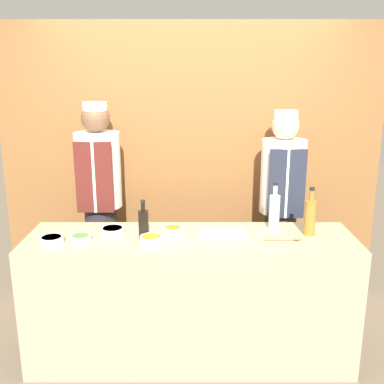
{
  "coord_description": "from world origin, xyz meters",
  "views": [
    {
      "loc": [
        0.01,
        -2.85,
        2.0
      ],
      "look_at": [
        0.0,
        0.12,
        1.2
      ],
      "focal_mm": 42.0,
      "sensor_mm": 36.0,
      "label": 1
    }
  ],
  "objects_px": {
    "sauce_bowl_yellow": "(153,239)",
    "wooden_spoon": "(289,239)",
    "cutting_board": "(224,233)",
    "chef_left": "(102,202)",
    "sauce_bowl_purple": "(114,231)",
    "sauce_bowl_green": "(82,238)",
    "sauce_bowl_red": "(53,239)",
    "bottle_soy": "(145,223)",
    "sauce_bowl_orange": "(175,231)",
    "bottle_vinegar": "(312,217)",
    "bottle_clear": "(276,211)",
    "chef_right": "(283,207)"
  },
  "relations": [
    {
      "from": "bottle_soy",
      "to": "chef_left",
      "type": "distance_m",
      "value": 0.8
    },
    {
      "from": "sauce_bowl_purple",
      "to": "wooden_spoon",
      "type": "relative_size",
      "value": 0.66
    },
    {
      "from": "wooden_spoon",
      "to": "bottle_vinegar",
      "type": "bearing_deg",
      "value": 33.05
    },
    {
      "from": "wooden_spoon",
      "to": "chef_right",
      "type": "height_order",
      "value": "chef_right"
    },
    {
      "from": "bottle_vinegar",
      "to": "sauce_bowl_orange",
      "type": "bearing_deg",
      "value": -179.16
    },
    {
      "from": "sauce_bowl_green",
      "to": "sauce_bowl_orange",
      "type": "xyz_separation_m",
      "value": [
        0.6,
        0.11,
        0.01
      ]
    },
    {
      "from": "bottle_vinegar",
      "to": "wooden_spoon",
      "type": "relative_size",
      "value": 1.35
    },
    {
      "from": "sauce_bowl_yellow",
      "to": "chef_left",
      "type": "bearing_deg",
      "value": 121.8
    },
    {
      "from": "bottle_vinegar",
      "to": "wooden_spoon",
      "type": "bearing_deg",
      "value": -146.95
    },
    {
      "from": "sauce_bowl_red",
      "to": "cutting_board",
      "type": "height_order",
      "value": "sauce_bowl_red"
    },
    {
      "from": "sauce_bowl_purple",
      "to": "bottle_soy",
      "type": "bearing_deg",
      "value": -16.43
    },
    {
      "from": "bottle_vinegar",
      "to": "wooden_spoon",
      "type": "xyz_separation_m",
      "value": [
        -0.17,
        -0.11,
        -0.12
      ]
    },
    {
      "from": "sauce_bowl_red",
      "to": "sauce_bowl_orange",
      "type": "xyz_separation_m",
      "value": [
        0.78,
        0.14,
        0.01
      ]
    },
    {
      "from": "bottle_clear",
      "to": "sauce_bowl_red",
      "type": "bearing_deg",
      "value": -169.27
    },
    {
      "from": "bottle_vinegar",
      "to": "bottle_soy",
      "type": "height_order",
      "value": "bottle_vinegar"
    },
    {
      "from": "sauce_bowl_green",
      "to": "chef_left",
      "type": "xyz_separation_m",
      "value": [
        -0.02,
        0.74,
        0.03
      ]
    },
    {
      "from": "sauce_bowl_yellow",
      "to": "sauce_bowl_purple",
      "type": "distance_m",
      "value": 0.33
    },
    {
      "from": "sauce_bowl_yellow",
      "to": "sauce_bowl_red",
      "type": "relative_size",
      "value": 0.97
    },
    {
      "from": "sauce_bowl_yellow",
      "to": "sauce_bowl_green",
      "type": "height_order",
      "value": "sauce_bowl_yellow"
    },
    {
      "from": "sauce_bowl_orange",
      "to": "cutting_board",
      "type": "height_order",
      "value": "sauce_bowl_orange"
    },
    {
      "from": "sauce_bowl_red",
      "to": "sauce_bowl_orange",
      "type": "relative_size",
      "value": 1.14
    },
    {
      "from": "sauce_bowl_green",
      "to": "wooden_spoon",
      "type": "height_order",
      "value": "sauce_bowl_green"
    },
    {
      "from": "bottle_soy",
      "to": "chef_right",
      "type": "xyz_separation_m",
      "value": [
        1.05,
        0.67,
        -0.09
      ]
    },
    {
      "from": "sauce_bowl_yellow",
      "to": "wooden_spoon",
      "type": "bearing_deg",
      "value": 3.65
    },
    {
      "from": "sauce_bowl_red",
      "to": "bottle_soy",
      "type": "relative_size",
      "value": 0.58
    },
    {
      "from": "sauce_bowl_yellow",
      "to": "bottle_soy",
      "type": "distance_m",
      "value": 0.14
    },
    {
      "from": "sauce_bowl_yellow",
      "to": "wooden_spoon",
      "type": "xyz_separation_m",
      "value": [
        0.9,
        0.06,
        -0.02
      ]
    },
    {
      "from": "sauce_bowl_red",
      "to": "bottle_clear",
      "type": "height_order",
      "value": "bottle_clear"
    },
    {
      "from": "bottle_clear",
      "to": "bottle_vinegar",
      "type": "bearing_deg",
      "value": -29.67
    },
    {
      "from": "sauce_bowl_orange",
      "to": "bottle_soy",
      "type": "bearing_deg",
      "value": -167.24
    },
    {
      "from": "sauce_bowl_red",
      "to": "bottle_clear",
      "type": "relative_size",
      "value": 0.45
    },
    {
      "from": "sauce_bowl_purple",
      "to": "bottle_clear",
      "type": "relative_size",
      "value": 0.49
    },
    {
      "from": "sauce_bowl_red",
      "to": "chef_right",
      "type": "bearing_deg",
      "value": 25.25
    },
    {
      "from": "sauce_bowl_yellow",
      "to": "sauce_bowl_orange",
      "type": "relative_size",
      "value": 1.11
    },
    {
      "from": "sauce_bowl_red",
      "to": "bottle_clear",
      "type": "distance_m",
      "value": 1.52
    },
    {
      "from": "sauce_bowl_red",
      "to": "wooden_spoon",
      "type": "relative_size",
      "value": 0.61
    },
    {
      "from": "wooden_spoon",
      "to": "sauce_bowl_green",
      "type": "bearing_deg",
      "value": -179.42
    },
    {
      "from": "sauce_bowl_green",
      "to": "bottle_clear",
      "type": "relative_size",
      "value": 0.41
    },
    {
      "from": "sauce_bowl_red",
      "to": "bottle_soy",
      "type": "xyz_separation_m",
      "value": [
        0.59,
        0.1,
        0.08
      ]
    },
    {
      "from": "sauce_bowl_red",
      "to": "chef_left",
      "type": "height_order",
      "value": "chef_left"
    },
    {
      "from": "bottle_soy",
      "to": "chef_left",
      "type": "bearing_deg",
      "value": 122.27
    },
    {
      "from": "sauce_bowl_purple",
      "to": "cutting_board",
      "type": "bearing_deg",
      "value": -0.68
    },
    {
      "from": "sauce_bowl_purple",
      "to": "bottle_clear",
      "type": "distance_m",
      "value": 1.13
    },
    {
      "from": "cutting_board",
      "to": "chef_left",
      "type": "height_order",
      "value": "chef_left"
    },
    {
      "from": "sauce_bowl_yellow",
      "to": "bottle_vinegar",
      "type": "height_order",
      "value": "bottle_vinegar"
    },
    {
      "from": "sauce_bowl_orange",
      "to": "chef_left",
      "type": "height_order",
      "value": "chef_left"
    },
    {
      "from": "sauce_bowl_purple",
      "to": "bottle_vinegar",
      "type": "xyz_separation_m",
      "value": [
        1.34,
        -0.01,
        0.1
      ]
    },
    {
      "from": "sauce_bowl_orange",
      "to": "wooden_spoon",
      "type": "height_order",
      "value": "sauce_bowl_orange"
    },
    {
      "from": "sauce_bowl_purple",
      "to": "sauce_bowl_green",
      "type": "bearing_deg",
      "value": -145.4
    },
    {
      "from": "sauce_bowl_purple",
      "to": "chef_left",
      "type": "height_order",
      "value": "chef_left"
    }
  ]
}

